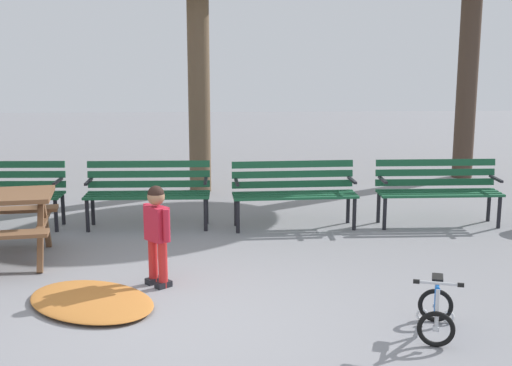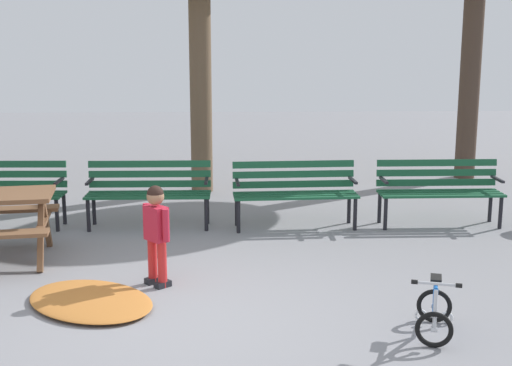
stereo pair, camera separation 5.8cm
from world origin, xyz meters
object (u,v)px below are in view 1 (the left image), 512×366
at_px(park_bench_far_right, 437,186).
at_px(child_standing, 157,228).
at_px(park_bench_far_left, 2,189).
at_px(park_bench_right, 294,188).
at_px(park_bench_left, 148,188).
at_px(kids_bicycle, 436,311).

bearing_deg(park_bench_far_right, child_standing, -147.44).
height_order(park_bench_far_left, park_bench_right, same).
bearing_deg(park_bench_left, park_bench_far_right, -0.80).
xyz_separation_m(park_bench_far_left, kids_bicycle, (4.64, -3.61, -0.31)).
bearing_deg(park_bench_left, child_standing, -81.80).
relative_size(park_bench_left, park_bench_far_right, 1.00).
bearing_deg(park_bench_far_left, park_bench_left, -1.82).
distance_m(park_bench_left, park_bench_right, 1.90).
bearing_deg(park_bench_far_left, park_bench_right, -2.28).
distance_m(park_bench_left, park_bench_far_right, 3.80).
bearing_deg(park_bench_far_left, child_standing, -46.33).
relative_size(park_bench_left, child_standing, 1.58).
distance_m(park_bench_right, child_standing, 2.69).
bearing_deg(kids_bicycle, park_bench_left, 127.68).
xyz_separation_m(park_bench_far_left, park_bench_right, (3.79, -0.15, 0.00)).
bearing_deg(child_standing, park_bench_right, 54.28).
distance_m(park_bench_right, park_bench_far_right, 1.90).
xyz_separation_m(park_bench_left, kids_bicycle, (2.74, -3.55, -0.31)).
height_order(park_bench_far_right, kids_bicycle, park_bench_far_right).
relative_size(park_bench_far_left, park_bench_far_right, 1.01).
relative_size(park_bench_far_right, child_standing, 1.57).
bearing_deg(park_bench_left, park_bench_far_left, 178.18).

